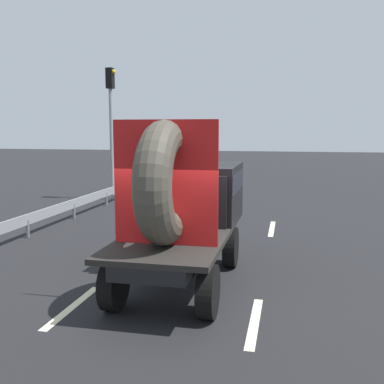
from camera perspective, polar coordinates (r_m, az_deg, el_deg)
ground_plane at (r=9.01m, az=-1.99°, el=-12.88°), size 120.00×120.00×0.00m
flatbed_truck at (r=9.64m, az=-0.77°, el=-1.12°), size 2.02×4.91×3.37m
distant_sedan at (r=26.01m, az=0.11°, el=2.30°), size 1.63×3.81×1.24m
traffic_light at (r=21.02m, az=-10.18°, el=9.56°), size 0.42×0.36×5.92m
guardrail at (r=18.13m, az=-12.60°, el=-0.78°), size 0.10×11.85×0.71m
lane_dash_left_near at (r=8.74m, az=-14.84°, el=-13.80°), size 0.16×2.08×0.01m
lane_dash_left_far at (r=15.94m, az=-1.77°, el=-3.67°), size 0.16×2.80×0.01m
lane_dash_right_near at (r=7.92m, az=7.89°, el=-15.94°), size 0.16×2.06×0.01m
lane_dash_right_far at (r=14.94m, az=10.06°, el=-4.57°), size 0.16×2.31×0.01m
oncoming_car at (r=35.09m, az=0.86°, el=3.75°), size 1.65×3.85×1.26m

